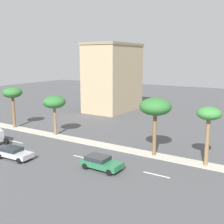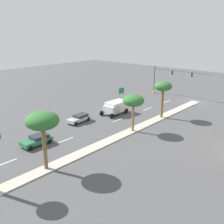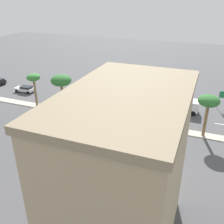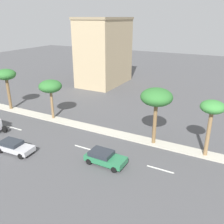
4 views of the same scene
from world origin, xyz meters
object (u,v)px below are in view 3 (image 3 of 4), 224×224
at_px(commercial_building, 124,179).
at_px(palm_tree_center, 34,79).
at_px(palm_tree_front, 61,81).
at_px(sedan_white_front, 25,89).
at_px(palm_tree_near, 148,98).
at_px(sedan_green_inboard, 94,97).
at_px(sedan_silver_outboard, 146,99).
at_px(directional_road_sign, 224,96).
at_px(box_truck, 184,105).
at_px(palm_tree_trailing, 209,102).

height_order(commercial_building, palm_tree_center, commercial_building).
xyz_separation_m(palm_tree_front, sedan_white_front, (5.31, 12.99, -5.05)).
relative_size(palm_tree_near, sedan_white_front, 1.35).
bearing_deg(sedan_white_front, sedan_green_inboard, -85.47).
bearing_deg(palm_tree_center, sedan_green_inboard, -54.14).
bearing_deg(palm_tree_near, commercial_building, -171.04).
relative_size(sedan_green_inboard, sedan_silver_outboard, 0.96).
height_order(palm_tree_near, sedan_white_front, palm_tree_near).
bearing_deg(commercial_building, sedan_silver_outboard, 11.00).
height_order(commercial_building, sedan_white_front, commercial_building).
bearing_deg(sedan_white_front, palm_tree_front, -112.25).
bearing_deg(sedan_green_inboard, sedan_silver_outboard, -74.92).
bearing_deg(palm_tree_front, directional_road_sign, -67.14).
bearing_deg(box_truck, sedan_white_front, 93.95).
distance_m(palm_tree_front, sedan_green_inboard, 8.85).
relative_size(directional_road_sign, palm_tree_near, 0.59).
height_order(palm_tree_center, box_truck, palm_tree_center).
relative_size(palm_tree_near, sedan_silver_outboard, 1.32).
bearing_deg(palm_tree_trailing, sedan_white_front, 81.79).
height_order(palm_tree_trailing, box_truck, palm_tree_trailing).
relative_size(directional_road_sign, palm_tree_center, 0.55).
bearing_deg(palm_tree_center, directional_road_sign, -70.97).
bearing_deg(commercial_building, directional_road_sign, -13.50).
bearing_deg(sedan_green_inboard, commercial_building, -150.44).
relative_size(palm_tree_trailing, palm_tree_front, 0.97).
distance_m(palm_tree_front, sedan_white_front, 14.91).
xyz_separation_m(palm_tree_front, sedan_green_inboard, (6.59, -3.08, -5.06)).
relative_size(palm_tree_center, sedan_white_front, 1.46).
bearing_deg(directional_road_sign, sedan_green_inboard, 101.56).
xyz_separation_m(palm_tree_front, palm_tree_center, (0.04, 5.97, -0.33)).
relative_size(palm_tree_trailing, box_truck, 1.22).
distance_m(palm_tree_front, box_truck, 22.68).
bearing_deg(sedan_silver_outboard, palm_tree_near, -164.48).
distance_m(palm_tree_trailing, sedan_green_inboard, 23.27).
bearing_deg(palm_tree_trailing, sedan_silver_outboard, 50.67).
relative_size(palm_tree_trailing, sedan_green_inboard, 1.55).
bearing_deg(directional_road_sign, palm_tree_front, 112.86).
xyz_separation_m(palm_tree_near, sedan_white_front, (5.63, 28.91, -4.22)).
xyz_separation_m(palm_tree_near, sedan_green_inboard, (6.90, 12.84, -4.23)).
xyz_separation_m(palm_tree_near, box_truck, (7.97, -4.95, -3.64)).
distance_m(palm_tree_near, sedan_green_inboard, 15.18).
distance_m(sedan_green_inboard, sedan_silver_outboard, 10.53).
bearing_deg(palm_tree_front, palm_tree_trailing, -90.33).
height_order(palm_tree_trailing, sedan_green_inboard, palm_tree_trailing).
bearing_deg(commercial_building, palm_tree_front, 41.19).
xyz_separation_m(palm_tree_center, sedan_green_inboard, (6.54, -9.05, -4.73)).
xyz_separation_m(palm_tree_front, sedan_silver_outboard, (9.33, -13.25, -5.08)).
height_order(sedan_silver_outboard, box_truck, box_truck).
distance_m(palm_tree_trailing, palm_tree_near, 8.91).
relative_size(palm_tree_front, sedan_white_front, 1.57).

